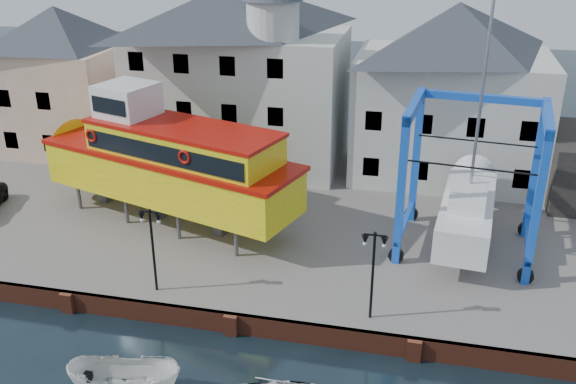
# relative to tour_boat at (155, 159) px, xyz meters

# --- Properties ---
(ground) EXTENTS (140.00, 140.00, 0.00)m
(ground) POSITION_rel_tour_boat_xyz_m (6.94, -8.49, -4.61)
(ground) COLOR black
(ground) RESTS_ON ground
(hardstanding) EXTENTS (44.00, 22.00, 1.00)m
(hardstanding) POSITION_rel_tour_boat_xyz_m (6.94, 2.51, -4.11)
(hardstanding) COLOR #625A54
(hardstanding) RESTS_ON ground
(quay_wall) EXTENTS (44.00, 0.47, 1.00)m
(quay_wall) POSITION_rel_tour_boat_xyz_m (6.94, -8.38, -4.11)
(quay_wall) COLOR maroon
(quay_wall) RESTS_ON ground
(building_pink) EXTENTS (8.00, 7.00, 10.30)m
(building_pink) POSITION_rel_tour_boat_xyz_m (-11.06, 9.51, 1.54)
(building_pink) COLOR tan
(building_pink) RESTS_ON hardstanding
(building_white_main) EXTENTS (14.00, 8.30, 14.00)m
(building_white_main) POSITION_rel_tour_boat_xyz_m (2.07, 9.91, 2.74)
(building_white_main) COLOR silver
(building_white_main) RESTS_ON hardstanding
(building_white_right) EXTENTS (12.00, 8.00, 11.20)m
(building_white_right) POSITION_rel_tour_boat_xyz_m (15.94, 10.51, 1.99)
(building_white_right) COLOR silver
(building_white_right) RESTS_ON hardstanding
(lamp_post_left) EXTENTS (1.12, 0.32, 4.20)m
(lamp_post_left) POSITION_rel_tour_boat_xyz_m (2.94, -7.29, -0.43)
(lamp_post_left) COLOR black
(lamp_post_left) RESTS_ON hardstanding
(lamp_post_right) EXTENTS (1.12, 0.32, 4.20)m
(lamp_post_right) POSITION_rel_tour_boat_xyz_m (12.94, -7.29, -0.43)
(lamp_post_right) COLOR black
(lamp_post_right) RESTS_ON hardstanding
(tour_boat) EXTENTS (17.99, 9.29, 7.65)m
(tour_boat) POSITION_rel_tour_boat_xyz_m (0.00, 0.00, 0.00)
(tour_boat) COLOR #59595E
(tour_boat) RESTS_ON hardstanding
(travel_lift) EXTENTS (7.45, 10.05, 14.88)m
(travel_lift) POSITION_rel_tour_boat_xyz_m (17.11, 0.91, -1.13)
(travel_lift) COLOR #0F4EB0
(travel_lift) RESTS_ON hardstanding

